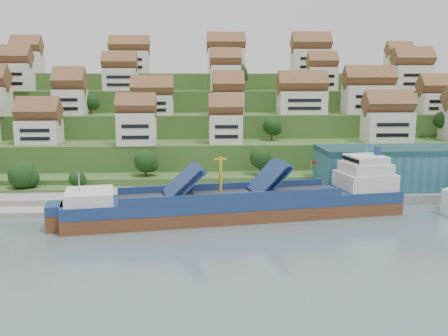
{
  "coord_description": "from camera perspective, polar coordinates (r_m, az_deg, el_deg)",
  "views": [
    {
      "loc": [
        -8.65,
        -100.78,
        27.69
      ],
      "look_at": [
        -1.72,
        14.0,
        8.0
      ],
      "focal_mm": 40.0,
      "sensor_mm": 36.0,
      "label": 1
    }
  ],
  "objects": [
    {
      "name": "ground",
      "position": [
        104.87,
        1.41,
        -5.6
      ],
      "size": [
        300.0,
        300.0,
        0.0
      ],
      "primitive_type": "plane",
      "color": "slate",
      "rests_on": "ground"
    },
    {
      "name": "quay",
      "position": [
        122.2,
        10.2,
        -3.01
      ],
      "size": [
        180.0,
        14.0,
        2.2
      ],
      "primitive_type": "cube",
      "color": "gray",
      "rests_on": "ground"
    },
    {
      "name": "hillside",
      "position": [
        205.23,
        -1.03,
        4.95
      ],
      "size": [
        260.0,
        128.0,
        31.0
      ],
      "color": "#2D4C1E",
      "rests_on": "ground"
    },
    {
      "name": "hillside_village",
      "position": [
        162.8,
        0.08,
        8.7
      ],
      "size": [
        153.6,
        64.6,
        29.04
      ],
      "color": "silver",
      "rests_on": "ground"
    },
    {
      "name": "hillside_trees",
      "position": [
        143.58,
        -4.21,
        4.89
      ],
      "size": [
        142.87,
        63.03,
        31.97
      ],
      "color": "#193B13",
      "rests_on": "ground"
    },
    {
      "name": "warehouse",
      "position": [
        134.06,
        23.49,
        0.11
      ],
      "size": [
        60.0,
        15.0,
        10.0
      ],
      "primitive_type": "cube",
      "color": "#27606B",
      "rests_on": "quay"
    },
    {
      "name": "flagpole",
      "position": [
        115.85,
        9.96,
        -0.78
      ],
      "size": [
        1.28,
        0.16,
        8.0
      ],
      "color": "gray",
      "rests_on": "quay"
    },
    {
      "name": "cargo_ship",
      "position": [
        103.68,
        2.61,
        -4.07
      ],
      "size": [
        70.5,
        21.88,
        15.34
      ],
      "rotation": [
        0.0,
        0.0,
        0.16
      ],
      "color": "#5A321B",
      "rests_on": "ground"
    }
  ]
}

